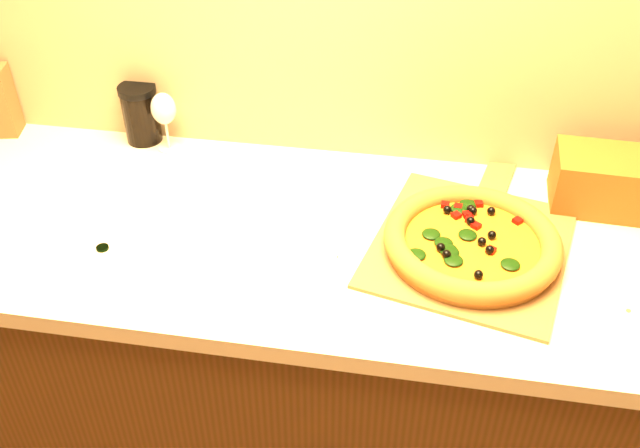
{
  "coord_description": "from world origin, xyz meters",
  "views": [
    {
      "loc": [
        0.23,
        0.25,
        1.85
      ],
      "look_at": [
        0.04,
        1.38,
        0.96
      ],
      "focal_mm": 40.0,
      "sensor_mm": 36.0,
      "label": 1
    }
  ],
  "objects_px": {
    "pizza": "(472,242)",
    "wine_glass": "(164,110)",
    "pizza_peel": "(472,242)",
    "dark_jar": "(141,113)"
  },
  "relations": [
    {
      "from": "pizza_peel",
      "to": "dark_jar",
      "type": "relative_size",
      "value": 4.07
    },
    {
      "from": "wine_glass",
      "to": "dark_jar",
      "type": "relative_size",
      "value": 1.01
    },
    {
      "from": "pizza",
      "to": "wine_glass",
      "type": "distance_m",
      "value": 0.8
    },
    {
      "from": "pizza_peel",
      "to": "wine_glass",
      "type": "bearing_deg",
      "value": 174.27
    },
    {
      "from": "pizza",
      "to": "dark_jar",
      "type": "xyz_separation_m",
      "value": [
        -0.82,
        0.32,
        0.04
      ]
    },
    {
      "from": "pizza",
      "to": "wine_glass",
      "type": "relative_size",
      "value": 2.37
    },
    {
      "from": "pizza",
      "to": "pizza_peel",
      "type": "bearing_deg",
      "value": 84.02
    },
    {
      "from": "pizza_peel",
      "to": "wine_glass",
      "type": "distance_m",
      "value": 0.8
    },
    {
      "from": "pizza",
      "to": "dark_jar",
      "type": "distance_m",
      "value": 0.88
    },
    {
      "from": "pizza",
      "to": "wine_glass",
      "type": "xyz_separation_m",
      "value": [
        -0.75,
        0.29,
        0.08
      ]
    }
  ]
}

